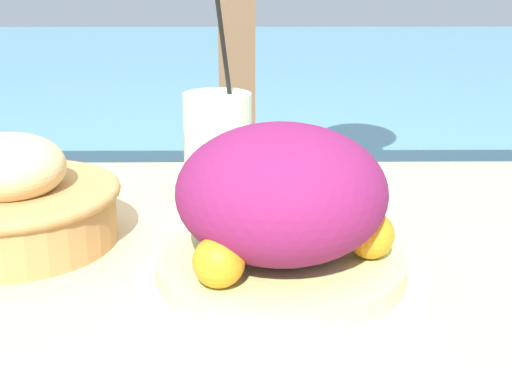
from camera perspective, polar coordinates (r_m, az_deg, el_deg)
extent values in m
cube|color=tan|center=(0.67, -2.51, -7.95)|extent=(0.97, 0.72, 0.04)
cube|color=brown|center=(1.49, -1.40, -2.20)|extent=(0.07, 0.07, 1.03)
cube|color=#568EA8|center=(3.98, -0.88, 6.88)|extent=(12.00, 4.00, 0.48)
cylinder|color=silver|center=(0.61, 1.95, -7.48)|extent=(0.25, 0.25, 0.02)
cylinder|color=#B7D17A|center=(0.60, 1.97, -5.85)|extent=(0.21, 0.21, 0.02)
ellipsoid|color=#72194C|center=(0.58, 2.04, -0.01)|extent=(0.17, 0.17, 0.11)
sphere|color=orange|center=(0.59, 9.12, -3.40)|extent=(0.04, 0.04, 0.04)
sphere|color=orange|center=(0.64, -2.00, -1.32)|extent=(0.04, 0.04, 0.04)
sphere|color=orange|center=(0.54, -2.58, -5.59)|extent=(0.04, 0.04, 0.04)
cylinder|color=beige|center=(0.82, -3.08, 3.53)|extent=(0.08, 0.08, 0.13)
cylinder|color=black|center=(0.80, -2.39, 8.55)|extent=(0.03, 0.06, 0.21)
cylinder|color=#AD7F47|center=(0.75, -18.77, -1.84)|extent=(0.20, 0.20, 0.06)
torus|color=#AD7F47|center=(0.74, -18.96, -0.07)|extent=(0.21, 0.21, 0.01)
ellipsoid|color=#DBB77A|center=(0.73, -19.17, 1.86)|extent=(0.11, 0.11, 0.07)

